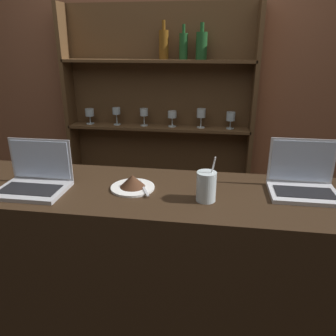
# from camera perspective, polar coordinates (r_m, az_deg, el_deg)

# --- Properties ---
(bar_counter) EXTENTS (2.03, 0.54, 1.05)m
(bar_counter) POSITION_cam_1_polar(r_m,az_deg,el_deg) (1.79, -5.23, -19.17)
(bar_counter) COLOR black
(bar_counter) RESTS_ON ground_plane
(back_wall) EXTENTS (7.00, 0.06, 2.70)m
(back_wall) POSITION_cam_1_polar(r_m,az_deg,el_deg) (2.59, 0.54, 13.63)
(back_wall) COLOR brown
(back_wall) RESTS_ON ground_plane
(back_shelf) EXTENTS (1.42, 0.18, 1.95)m
(back_shelf) POSITION_cam_1_polar(r_m,az_deg,el_deg) (2.59, -1.40, 6.12)
(back_shelf) COLOR brown
(back_shelf) RESTS_ON ground_plane
(laptop_near) EXTENTS (0.30, 0.22, 0.22)m
(laptop_near) POSITION_cam_1_polar(r_m,az_deg,el_deg) (1.60, -22.17, -1.83)
(laptop_near) COLOR #ADADB2
(laptop_near) RESTS_ON bar_counter
(laptop_far) EXTENTS (0.29, 0.22, 0.23)m
(laptop_far) POSITION_cam_1_polar(r_m,az_deg,el_deg) (1.57, 22.42, -2.14)
(laptop_far) COLOR silver
(laptop_far) RESTS_ON bar_counter
(cake_plate) EXTENTS (0.20, 0.20, 0.07)m
(cake_plate) POSITION_cam_1_polar(r_m,az_deg,el_deg) (1.50, -6.18, -2.65)
(cake_plate) COLOR white
(cake_plate) RESTS_ON bar_counter
(water_glass) EXTENTS (0.08, 0.08, 0.20)m
(water_glass) POSITION_cam_1_polar(r_m,az_deg,el_deg) (1.38, 6.67, -3.19)
(water_glass) COLOR silver
(water_glass) RESTS_ON bar_counter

